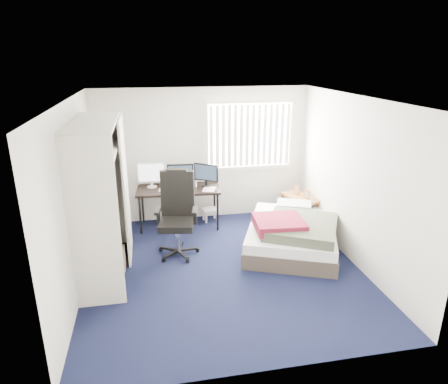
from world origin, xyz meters
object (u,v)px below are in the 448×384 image
at_px(desk, 178,186).
at_px(bed, 292,233).
at_px(nightstand, 300,200).
at_px(office_chair, 178,222).

xyz_separation_m(desk, bed, (1.75, -1.29, -0.50)).
xyz_separation_m(desk, nightstand, (2.25, -0.31, -0.30)).
xyz_separation_m(nightstand, bed, (-0.51, -0.98, -0.20)).
distance_m(desk, nightstand, 2.29).
height_order(desk, bed, desk).
bearing_deg(desk, nightstand, -7.94).
relative_size(office_chair, nightstand, 1.59).
xyz_separation_m(desk, office_chair, (-0.11, -1.08, -0.25)).
bearing_deg(office_chair, bed, -6.60).
height_order(office_chair, nightstand, office_chair).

